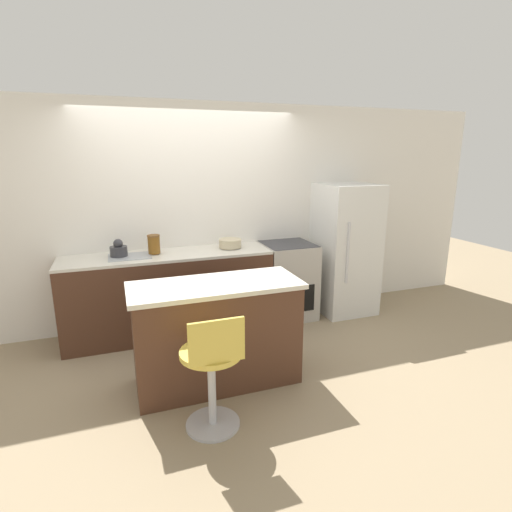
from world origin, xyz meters
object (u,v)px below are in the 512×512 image
at_px(refrigerator, 345,249).
at_px(kettle, 119,250).
at_px(mixing_bowl, 230,243).
at_px(oven_range, 288,280).
at_px(stool_chair, 212,373).

height_order(refrigerator, kettle, refrigerator).
bearing_deg(mixing_bowl, oven_range, -3.15).
bearing_deg(kettle, mixing_bowl, 0.00).
bearing_deg(refrigerator, stool_chair, -141.08).
xyz_separation_m(oven_range, kettle, (-1.97, 0.04, 0.55)).
distance_m(stool_chair, mixing_bowl, 2.04).
bearing_deg(kettle, refrigerator, -1.77).
relative_size(stool_chair, kettle, 5.01).
distance_m(oven_range, stool_chair, 2.29).
height_order(stool_chair, mixing_bowl, mixing_bowl).
xyz_separation_m(oven_range, refrigerator, (0.78, -0.04, 0.35)).
height_order(refrigerator, mixing_bowl, refrigerator).
bearing_deg(oven_range, kettle, 178.83).
bearing_deg(refrigerator, kettle, 178.23).
xyz_separation_m(oven_range, mixing_bowl, (-0.73, 0.04, 0.52)).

